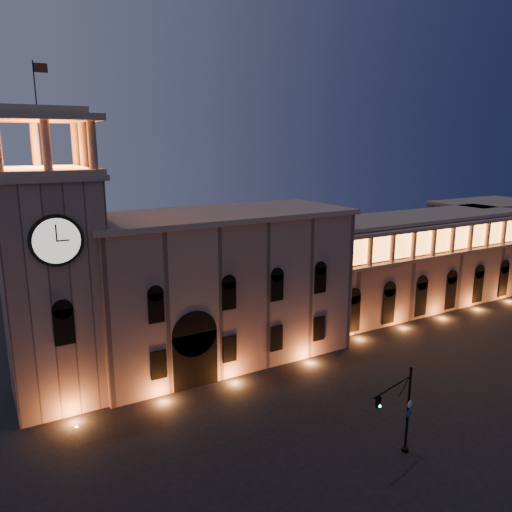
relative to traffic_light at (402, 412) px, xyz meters
name	(u,v)px	position (x,y,z in m)	size (l,w,h in m)	color
ground	(354,441)	(-1.85, 3.41, -4.02)	(160.00, 160.00, 0.00)	black
government_building	(221,286)	(-3.92, 25.34, 4.75)	(30.80, 12.80, 17.60)	#8E6B5C
clock_tower	(53,278)	(-22.35, 24.39, 8.48)	(9.80, 9.80, 32.40)	#8E6B5C
colonnade_wing	(413,261)	(30.15, 27.33, 3.31)	(40.60, 11.50, 14.50)	#886657
secondary_building	(485,240)	(56.15, 33.41, 2.98)	(20.00, 12.00, 14.00)	#886657
traffic_light	(402,412)	(0.00, 0.00, 0.00)	(5.45, 1.63, 7.66)	black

